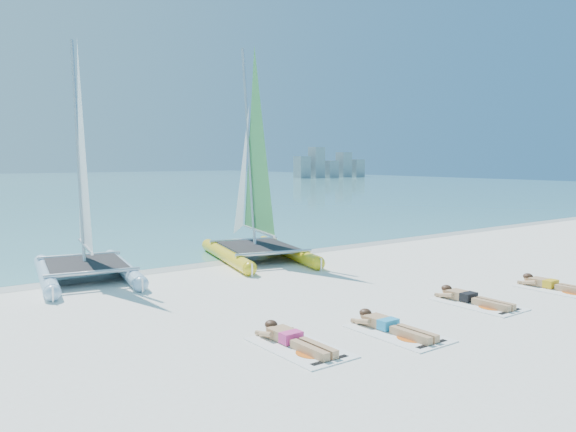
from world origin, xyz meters
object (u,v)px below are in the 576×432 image
object	(u,v)px
towel_c	(478,304)
sunbather_c	(470,297)
towel_b	(398,333)
catamaran_yellow	(252,189)
catamaran_blue	(83,204)
sunbather_a	(292,338)
sunbather_d	(552,284)
sunbather_b	(390,325)
towel_d	(560,290)
towel_a	(300,348)

from	to	relation	value
towel_c	sunbather_c	distance (m)	0.22
towel_b	catamaran_yellow	bearing A→B (deg)	74.85
catamaran_yellow	towel_b	world-z (taller)	catamaran_yellow
catamaran_blue	towel_b	size ratio (longest dim) A/B	3.50
catamaran_yellow	towel_c	xyz separation A→B (m)	(0.67, -7.74, -2.13)
sunbather_a	sunbather_c	distance (m)	4.72
sunbather_d	towel_c	bearing A→B (deg)	175.96
towel_c	sunbather_d	world-z (taller)	sunbather_d
sunbather_b	sunbather_d	distance (m)	5.52
towel_d	sunbather_d	size ratio (longest dim) A/B	1.07
catamaran_blue	towel_c	distance (m)	9.85
towel_b	towel_a	bearing A→B (deg)	166.68
sunbather_c	towel_d	xyz separation A→B (m)	(2.66, -0.57, -0.11)
sunbather_c	sunbather_d	xyz separation A→B (m)	(2.66, -0.38, 0.00)
catamaran_yellow	towel_a	distance (m)	8.93
catamaran_blue	catamaran_yellow	bearing A→B (deg)	10.49
sunbather_d	towel_b	bearing A→B (deg)	-178.17
catamaran_yellow	towel_c	bearing A→B (deg)	-70.90
catamaran_blue	towel_c	xyz separation A→B (m)	(5.86, -7.68, -1.92)
sunbather_b	towel_c	distance (m)	2.87
sunbather_a	towel_c	size ratio (longest dim) A/B	0.93
towel_c	sunbather_c	bearing A→B (deg)	90.00
towel_b	sunbather_c	bearing A→B (deg)	10.98
sunbather_a	towel_d	xyz separation A→B (m)	(7.37, -0.65, -0.11)
towel_d	catamaran_yellow	bearing A→B (deg)	112.28
catamaran_yellow	sunbather_c	size ratio (longest dim) A/B	3.94
catamaran_blue	sunbather_d	bearing A→B (deg)	-32.92
sunbather_a	sunbather_b	size ratio (longest dim) A/B	1.00
sunbather_b	towel_c	xyz separation A→B (m)	(2.86, 0.17, -0.11)
catamaran_yellow	sunbather_a	xyz separation A→B (m)	(-4.05, -7.47, -2.02)
towel_a	sunbather_d	xyz separation A→B (m)	(7.37, -0.26, 0.11)
towel_b	towel_d	distance (m)	5.52
catamaran_blue	towel_a	xyz separation A→B (m)	(1.14, -7.61, -1.92)
towel_d	sunbather_a	bearing A→B (deg)	174.99
towel_d	sunbather_d	xyz separation A→B (m)	(0.00, 0.19, 0.11)
towel_b	catamaran_blue	bearing A→B (deg)	110.42
catamaran_blue	catamaran_yellow	size ratio (longest dim) A/B	0.95
towel_c	sunbather_c	size ratio (longest dim) A/B	1.07
towel_a	towel_d	size ratio (longest dim) A/B	1.00
catamaran_blue	sunbather_d	xyz separation A→B (m)	(8.52, -7.87, -1.81)
towel_b	sunbather_c	world-z (taller)	sunbather_c
towel_a	towel_c	size ratio (longest dim) A/B	1.00
catamaran_blue	towel_a	size ratio (longest dim) A/B	3.50
towel_c	towel_b	bearing A→B (deg)	-172.77
catamaran_yellow	towel_d	bearing A→B (deg)	-53.57
sunbather_c	towel_b	bearing A→B (deg)	-169.02
catamaran_yellow	sunbather_a	world-z (taller)	catamaran_yellow
towel_a	sunbather_d	world-z (taller)	sunbather_d
towel_a	sunbather_c	world-z (taller)	sunbather_c
catamaran_blue	towel_a	world-z (taller)	catamaran_blue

